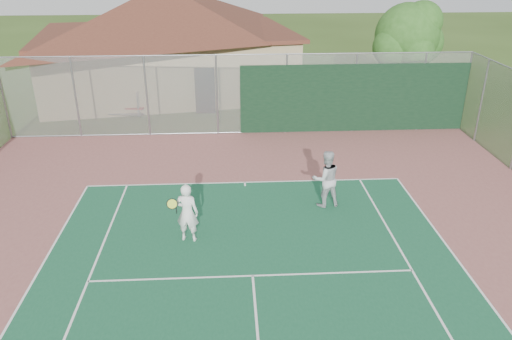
{
  "coord_description": "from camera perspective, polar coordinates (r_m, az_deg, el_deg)",
  "views": [
    {
      "loc": [
        -0.51,
        -4.0,
        7.65
      ],
      "look_at": [
        0.27,
        9.67,
        1.48
      ],
      "focal_mm": 35.0,
      "sensor_mm": 36.0,
      "label": 1
    }
  ],
  "objects": [
    {
      "name": "player_grey_back",
      "position": [
        15.86,
        7.98,
        -1.05
      ],
      "size": [
        1.02,
        0.86,
        1.87
      ],
      "rotation": [
        0.0,
        0.0,
        3.33
      ],
      "color": "#B5B8BA",
      "rests_on": "ground"
    },
    {
      "name": "tree",
      "position": [
        26.89,
        17.05,
        14.27
      ],
      "size": [
        3.78,
        3.58,
        5.27
      ],
      "color": "#3A2715",
      "rests_on": "ground"
    },
    {
      "name": "back_fence",
      "position": [
        21.97,
        3.74,
        8.39
      ],
      "size": [
        20.08,
        0.11,
        3.53
      ],
      "color": "gray",
      "rests_on": "ground"
    },
    {
      "name": "player_white_front",
      "position": [
        14.02,
        -7.89,
        -4.9
      ],
      "size": [
        0.88,
        0.67,
        1.74
      ],
      "rotation": [
        0.0,
        0.0,
        2.94
      ],
      "color": "white",
      "rests_on": "ground"
    },
    {
      "name": "bleachers",
      "position": [
        26.18,
        -16.09,
        7.77
      ],
      "size": [
        3.47,
        2.3,
        1.22
      ],
      "rotation": [
        0.0,
        0.0,
        -0.16
      ],
      "color": "#A12C25",
      "rests_on": "ground"
    },
    {
      "name": "clubhouse",
      "position": [
        28.95,
        -10.12,
        14.89
      ],
      "size": [
        15.63,
        11.72,
        6.16
      ],
      "rotation": [
        0.0,
        0.0,
        0.16
      ],
      "color": "tan",
      "rests_on": "ground"
    }
  ]
}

